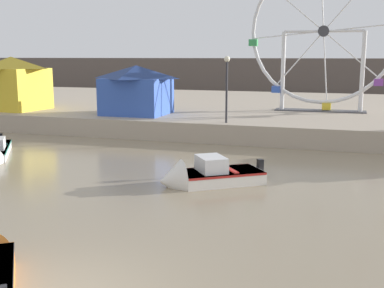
{
  "coord_description": "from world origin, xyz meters",
  "views": [
    {
      "loc": [
        5.21,
        -7.43,
        4.72
      ],
      "look_at": [
        -0.59,
        10.6,
        1.25
      ],
      "focal_mm": 45.3,
      "sensor_mm": 36.0,
      "label": 1
    }
  ],
  "objects_px": {
    "carnival_booth_yellow_awning": "(12,82)",
    "promenade_lamp_near": "(227,79)",
    "carnival_booth_blue_tent": "(136,89)",
    "ferris_wheel_white_frame": "(323,35)",
    "motorboat_white_red_stripe": "(202,176)"
  },
  "relations": [
    {
      "from": "ferris_wheel_white_frame",
      "to": "carnival_booth_blue_tent",
      "type": "relative_size",
      "value": 2.38
    },
    {
      "from": "ferris_wheel_white_frame",
      "to": "promenade_lamp_near",
      "type": "bearing_deg",
      "value": -121.96
    },
    {
      "from": "promenade_lamp_near",
      "to": "motorboat_white_red_stripe",
      "type": "bearing_deg",
      "value": -81.72
    },
    {
      "from": "carnival_booth_blue_tent",
      "to": "ferris_wheel_white_frame",
      "type": "bearing_deg",
      "value": 25.26
    },
    {
      "from": "ferris_wheel_white_frame",
      "to": "carnival_booth_yellow_awning",
      "type": "relative_size",
      "value": 2.1
    },
    {
      "from": "promenade_lamp_near",
      "to": "ferris_wheel_white_frame",
      "type": "bearing_deg",
      "value": 58.04
    },
    {
      "from": "motorboat_white_red_stripe",
      "to": "ferris_wheel_white_frame",
      "type": "height_order",
      "value": "ferris_wheel_white_frame"
    },
    {
      "from": "ferris_wheel_white_frame",
      "to": "motorboat_white_red_stripe",
      "type": "bearing_deg",
      "value": -101.32
    },
    {
      "from": "motorboat_white_red_stripe",
      "to": "carnival_booth_blue_tent",
      "type": "distance_m",
      "value": 13.68
    },
    {
      "from": "carnival_booth_yellow_awning",
      "to": "promenade_lamp_near",
      "type": "bearing_deg",
      "value": -2.76
    },
    {
      "from": "carnival_booth_blue_tent",
      "to": "carnival_booth_yellow_awning",
      "type": "xyz_separation_m",
      "value": [
        -9.17,
        -0.05,
        0.27
      ]
    },
    {
      "from": "motorboat_white_red_stripe",
      "to": "carnival_booth_blue_tent",
      "type": "xyz_separation_m",
      "value": [
        -7.62,
        11.12,
        2.35
      ]
    },
    {
      "from": "motorboat_white_red_stripe",
      "to": "carnival_booth_yellow_awning",
      "type": "bearing_deg",
      "value": -69.17
    },
    {
      "from": "carnival_booth_yellow_awning",
      "to": "promenade_lamp_near",
      "type": "height_order",
      "value": "promenade_lamp_near"
    },
    {
      "from": "ferris_wheel_white_frame",
      "to": "carnival_booth_yellow_awning",
      "type": "height_order",
      "value": "ferris_wheel_white_frame"
    }
  ]
}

